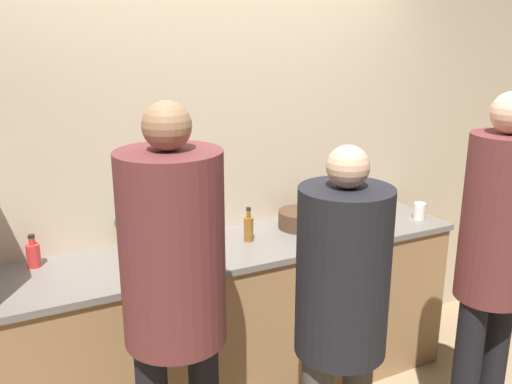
{
  "coord_description": "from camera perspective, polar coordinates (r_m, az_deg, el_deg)",
  "views": [
    {
      "loc": [
        -1.24,
        -2.32,
        2.12
      ],
      "look_at": [
        0.0,
        0.14,
        1.3
      ],
      "focal_mm": 40.0,
      "sensor_mm": 36.0,
      "label": 1
    }
  ],
  "objects": [
    {
      "name": "utensil_crock",
      "position": [
        3.58,
        8.51,
        -1.54
      ],
      "size": [
        0.1,
        0.1,
        0.27
      ],
      "color": "#3D424C",
      "rests_on": "counter"
    },
    {
      "name": "counter",
      "position": [
        3.37,
        -1.64,
        -12.6
      ],
      "size": [
        2.58,
        0.63,
        0.95
      ],
      "color": "#9E754C",
      "rests_on": "ground_plane"
    },
    {
      "name": "cup_white",
      "position": [
        3.66,
        16.04,
        -1.85
      ],
      "size": [
        0.07,
        0.07,
        0.1
      ],
      "color": "white",
      "rests_on": "counter"
    },
    {
      "name": "bottle_red",
      "position": [
        3.05,
        -21.38,
        -5.81
      ],
      "size": [
        0.07,
        0.07,
        0.17
      ],
      "color": "red",
      "rests_on": "counter"
    },
    {
      "name": "fruit_bowl",
      "position": [
        3.39,
        4.53,
        -2.68
      ],
      "size": [
        0.27,
        0.27,
        0.14
      ],
      "color": "#4C3323",
      "rests_on": "counter"
    },
    {
      "name": "wall_back",
      "position": [
        3.32,
        -3.96,
        2.3
      ],
      "size": [
        5.2,
        0.06,
        2.6
      ],
      "color": "#C6B293",
      "rests_on": "ground_plane"
    },
    {
      "name": "bottle_amber",
      "position": [
        3.17,
        -0.75,
        -3.6
      ],
      "size": [
        0.05,
        0.05,
        0.2
      ],
      "color": "brown",
      "rests_on": "counter"
    },
    {
      "name": "person_center",
      "position": [
        2.39,
        8.54,
        -10.95
      ],
      "size": [
        0.38,
        0.38,
        1.68
      ],
      "color": "#4C4742",
      "rests_on": "ground_plane"
    },
    {
      "name": "person_right",
      "position": [
        2.85,
        22.69,
        -5.99
      ],
      "size": [
        0.33,
        0.33,
        1.84
      ],
      "color": "black",
      "rests_on": "ground_plane"
    },
    {
      "name": "person_left",
      "position": [
        2.29,
        -8.23,
        -8.72
      ],
      "size": [
        0.41,
        0.41,
        1.85
      ],
      "color": "black",
      "rests_on": "ground_plane"
    },
    {
      "name": "potted_plant",
      "position": [
        3.1,
        -12.75,
        -3.59
      ],
      "size": [
        0.13,
        0.13,
        0.22
      ],
      "color": "#9E6042",
      "rests_on": "counter"
    }
  ]
}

